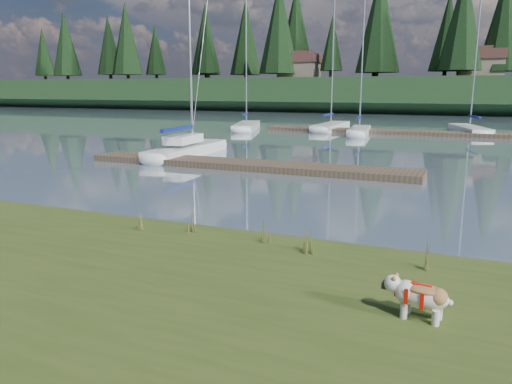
% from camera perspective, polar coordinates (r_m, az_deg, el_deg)
% --- Properties ---
extents(ground, '(200.00, 200.00, 0.00)m').
position_cam_1_polar(ground, '(42.35, 15.88, 6.40)').
color(ground, slate).
rests_on(ground, ground).
extents(bank, '(60.00, 9.00, 0.35)m').
position_cam_1_polar(bank, '(8.82, -19.37, -12.08)').
color(bank, '#3C4D1B').
rests_on(bank, ground).
extents(ridge, '(200.00, 20.00, 5.00)m').
position_cam_1_polar(ridge, '(85.01, 20.06, 10.31)').
color(ridge, black).
rests_on(ridge, ground).
extents(bulldog, '(0.99, 0.48, 0.59)m').
position_cam_1_polar(bulldog, '(7.73, 18.27, -11.08)').
color(bulldog, silver).
rests_on(bulldog, bank).
extents(sailboat_main, '(2.21, 8.26, 11.82)m').
position_cam_1_polar(sailboat_main, '(28.28, -7.32, 5.15)').
color(sailboat_main, white).
rests_on(sailboat_main, ground).
extents(dock_near, '(16.00, 2.00, 0.30)m').
position_cam_1_polar(dock_near, '(23.21, -1.33, 3.12)').
color(dock_near, '#4C3D2C').
rests_on(dock_near, ground).
extents(dock_far, '(26.00, 2.20, 0.30)m').
position_cam_1_polar(dock_far, '(42.12, 18.60, 6.42)').
color(dock_far, '#4C3D2C').
rests_on(dock_far, ground).
extents(sailboat_bg_0, '(4.17, 8.61, 12.27)m').
position_cam_1_polar(sailboat_bg_0, '(45.98, -0.98, 7.64)').
color(sailboat_bg_0, white).
rests_on(sailboat_bg_0, ground).
extents(sailboat_bg_1, '(1.72, 8.50, 12.61)m').
position_cam_1_polar(sailboat_bg_1, '(45.99, 8.79, 7.51)').
color(sailboat_bg_1, white).
rests_on(sailboat_bg_1, ground).
extents(sailboat_bg_2, '(2.21, 7.07, 10.56)m').
position_cam_1_polar(sailboat_bg_2, '(41.50, 11.79, 6.96)').
color(sailboat_bg_2, white).
rests_on(sailboat_bg_2, ground).
extents(sailboat_bg_3, '(3.91, 8.42, 12.16)m').
position_cam_1_polar(sailboat_bg_3, '(45.75, 22.98, 6.70)').
color(sailboat_bg_3, white).
rests_on(sailboat_bg_3, ground).
extents(weed_0, '(0.17, 0.14, 0.64)m').
position_cam_1_polar(weed_0, '(11.69, -7.42, -3.31)').
color(weed_0, '#475B23').
rests_on(weed_0, bank).
extents(weed_1, '(0.17, 0.14, 0.56)m').
position_cam_1_polar(weed_1, '(10.82, 1.12, -4.63)').
color(weed_1, '#475B23').
rests_on(weed_1, bank).
extents(weed_2, '(0.17, 0.14, 0.64)m').
position_cam_1_polar(weed_2, '(10.29, 5.70, -5.37)').
color(weed_2, '#475B23').
rests_on(weed_2, bank).
extents(weed_3, '(0.17, 0.14, 0.60)m').
position_cam_1_polar(weed_3, '(12.07, -12.92, -3.12)').
color(weed_3, '#475B23').
rests_on(weed_3, bank).
extents(weed_4, '(0.17, 0.14, 0.51)m').
position_cam_1_polar(weed_4, '(10.15, 6.03, -5.93)').
color(weed_4, '#475B23').
rests_on(weed_4, bank).
extents(weed_5, '(0.17, 0.14, 0.68)m').
position_cam_1_polar(weed_5, '(9.75, 19.24, -6.88)').
color(weed_5, '#475B23').
rests_on(weed_5, bank).
extents(mud_lip, '(60.00, 0.50, 0.14)m').
position_cam_1_polar(mud_lip, '(12.21, -5.20, -5.29)').
color(mud_lip, '#33281C').
rests_on(mud_lip, ground).
extents(conifer_0, '(5.72, 5.72, 14.15)m').
position_cam_1_polar(conifer_0, '(99.85, -14.60, 16.59)').
color(conifer_0, '#382619').
rests_on(conifer_0, ridge).
extents(conifer_1, '(4.40, 4.40, 11.30)m').
position_cam_1_polar(conifer_1, '(94.87, -5.53, 16.35)').
color(conifer_1, '#382619').
rests_on(conifer_1, ridge).
extents(conifer_2, '(6.60, 6.60, 16.05)m').
position_cam_1_polar(conifer_2, '(86.07, 2.65, 18.37)').
color(conifer_2, '#382619').
rests_on(conifer_2, ridge).
extents(conifer_3, '(4.84, 4.84, 12.25)m').
position_cam_1_polar(conifer_3, '(85.64, 13.50, 16.89)').
color(conifer_3, '#382619').
rests_on(conifer_3, ridge).
extents(conifer_4, '(6.16, 6.16, 15.10)m').
position_cam_1_polar(conifer_4, '(78.43, 22.56, 17.84)').
color(conifer_4, '#382619').
rests_on(conifer_4, ridge).
extents(house_0, '(6.30, 5.30, 4.65)m').
position_cam_1_polar(house_0, '(86.44, 5.01, 14.17)').
color(house_0, gray).
rests_on(house_0, ridge).
extents(house_1, '(6.30, 5.30, 4.65)m').
position_cam_1_polar(house_1, '(82.89, 24.45, 13.30)').
color(house_1, gray).
rests_on(house_1, ridge).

